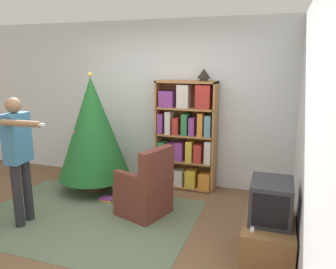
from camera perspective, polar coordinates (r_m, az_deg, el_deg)
The scene contains 13 objects.
ground_plane at distance 4.00m, azimuth -9.88°, elevation -17.14°, with size 14.00×14.00×0.00m, color brown.
wall_back at distance 5.32m, azimuth -0.19°, elevation 5.46°, with size 8.00×0.10×2.60m.
wall_right at distance 3.10m, azimuth 24.06°, elevation -1.03°, with size 0.10×8.00×2.60m.
area_rug at distance 4.48m, azimuth -14.02°, elevation -13.82°, with size 2.74×1.94×0.01m.
bookshelf at distance 5.06m, azimuth 3.12°, elevation -0.19°, with size 0.92×0.32×1.68m.
tv_stand at distance 3.63m, azimuth 17.04°, elevation -17.01°, with size 0.49×0.83×0.43m.
television at distance 3.44m, azimuth 17.50°, elevation -10.96°, with size 0.40×0.50×0.41m.
game_remote at distance 3.30m, azimuth 14.50°, elevation -15.51°, with size 0.04×0.12×0.02m.
christmas_tree at distance 5.06m, azimuth -12.95°, elevation 1.06°, with size 1.09×1.09×1.81m.
armchair at distance 4.32m, azimuth -3.88°, elevation -9.81°, with size 0.72×0.71×0.92m.
standing_person at distance 4.28m, azimuth -24.54°, elevation -2.69°, with size 0.65×0.47×1.56m.
table_lamp at distance 4.88m, azimuth 6.26°, elevation 10.42°, with size 0.20×0.20×0.18m.
book_pile_near_tree at distance 4.89m, azimuth -10.51°, elevation -11.00°, with size 0.23×0.18×0.05m.
Camera 1 is at (1.72, -3.01, 1.99)m, focal length 35.00 mm.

